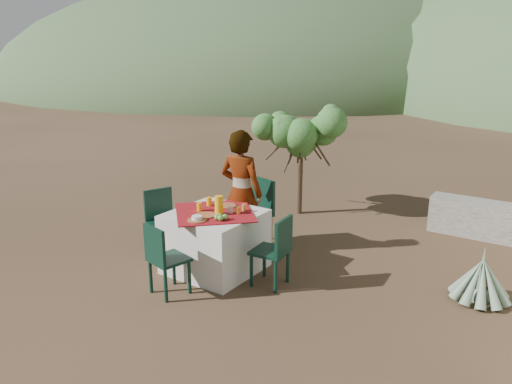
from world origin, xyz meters
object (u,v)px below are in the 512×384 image
chair_left (162,218)px  shrub_tree (305,139)px  table (215,241)px  juice_pitcher (219,205)px  chair_far (257,209)px  person (241,193)px  agave (481,280)px  chair_right (275,248)px  chair_near (163,257)px

chair_left → shrub_tree: size_ratio=0.54×
table → juice_pitcher: (0.10, -0.03, 0.50)m
table → juice_pitcher: size_ratio=5.73×
chair_far → person: size_ratio=0.57×
table → agave: 3.09m
chair_right → chair_near: bearing=-50.3°
shrub_tree → chair_right: bearing=-67.6°
person → chair_right: bearing=143.3°
chair_far → chair_right: chair_far is taller
person → shrub_tree: bearing=-89.1°
chair_right → juice_pitcher: juice_pitcher is taller
chair_far → shrub_tree: 1.81m
chair_far → chair_left: bearing=-119.7°
chair_near → person: size_ratio=0.49×
juice_pitcher → agave: bearing=20.3°
chair_left → shrub_tree: bearing=4.8°
chair_far → chair_near: bearing=-75.0°
chair_near → chair_left: bearing=-31.6°
juice_pitcher → chair_right: bearing=5.2°
table → chair_near: bearing=-92.8°
shrub_tree → juice_pitcher: bearing=-83.5°
chair_far → shrub_tree: size_ratio=0.59×
juice_pitcher → chair_left: bearing=175.3°
person → juice_pitcher: (0.15, -0.67, 0.03)m
chair_near → chair_far: bearing=-77.2°
juice_pitcher → chair_far: bearing=97.3°
juice_pitcher → chair_near: bearing=-99.8°
table → chair_near: chair_near is taller
chair_right → table: bearing=-92.6°
person → shrub_tree: 2.03m
shrub_tree → person: bearing=-85.7°
table → chair_far: (-0.03, 0.97, 0.15)m
agave → chair_near: bearing=-147.8°
chair_near → person: 1.54m
chair_left → juice_pitcher: size_ratio=3.84×
chair_far → juice_pitcher: bearing=-67.3°
agave → juice_pitcher: (-2.82, -1.04, 0.64)m
chair_near → juice_pitcher: size_ratio=3.68×
chair_far → juice_pitcher: 1.07m
chair_near → agave: (2.96, 1.86, -0.23)m
chair_right → shrub_tree: 2.91m
chair_far → agave: 2.96m
table → chair_left: chair_left is taller
chair_left → person: bearing=-36.0°
chair_far → person: person is taller
shrub_tree → agave: 3.66m
agave → juice_pitcher: juice_pitcher is taller
table → person: person is taller
chair_far → chair_right: size_ratio=1.13×
table → shrub_tree: size_ratio=0.80×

